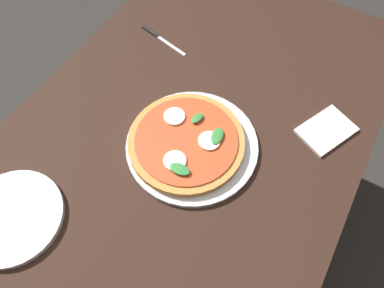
{
  "coord_description": "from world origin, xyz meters",
  "views": [
    {
      "loc": [
        0.35,
        0.24,
        1.46
      ],
      "look_at": [
        -0.01,
        0.03,
        0.76
      ],
      "focal_mm": 32.81,
      "sensor_mm": 36.0,
      "label": 1
    }
  ],
  "objects_px": {
    "napkin": "(326,130)",
    "pizza": "(186,142)",
    "dining_table": "(180,164)",
    "knife": "(158,37)",
    "serving_tray": "(192,145)",
    "plate_white": "(13,217)"
  },
  "relations": [
    {
      "from": "dining_table",
      "to": "serving_tray",
      "type": "height_order",
      "value": "serving_tray"
    },
    {
      "from": "plate_white",
      "to": "knife",
      "type": "bearing_deg",
      "value": -176.84
    },
    {
      "from": "plate_white",
      "to": "serving_tray",
      "type": "bearing_deg",
      "value": 145.35
    },
    {
      "from": "plate_white",
      "to": "knife",
      "type": "distance_m",
      "value": 0.6
    },
    {
      "from": "serving_tray",
      "to": "plate_white",
      "type": "relative_size",
      "value": 1.46
    },
    {
      "from": "plate_white",
      "to": "napkin",
      "type": "relative_size",
      "value": 1.62
    },
    {
      "from": "serving_tray",
      "to": "knife",
      "type": "bearing_deg",
      "value": -134.71
    },
    {
      "from": "knife",
      "to": "napkin",
      "type": "bearing_deg",
      "value": 82.87
    },
    {
      "from": "napkin",
      "to": "serving_tray",
      "type": "bearing_deg",
      "value": -52.28
    },
    {
      "from": "dining_table",
      "to": "knife",
      "type": "distance_m",
      "value": 0.38
    },
    {
      "from": "napkin",
      "to": "pizza",
      "type": "bearing_deg",
      "value": -52.23
    },
    {
      "from": "serving_tray",
      "to": "pizza",
      "type": "distance_m",
      "value": 0.02
    },
    {
      "from": "pizza",
      "to": "knife",
      "type": "distance_m",
      "value": 0.37
    },
    {
      "from": "dining_table",
      "to": "pizza",
      "type": "distance_m",
      "value": 0.14
    },
    {
      "from": "pizza",
      "to": "napkin",
      "type": "xyz_separation_m",
      "value": [
        -0.21,
        0.27,
        -0.02
      ]
    },
    {
      "from": "dining_table",
      "to": "napkin",
      "type": "bearing_deg",
      "value": 125.33
    },
    {
      "from": "knife",
      "to": "serving_tray",
      "type": "bearing_deg",
      "value": 45.29
    },
    {
      "from": "dining_table",
      "to": "pizza",
      "type": "bearing_deg",
      "value": 85.8
    },
    {
      "from": "plate_white",
      "to": "knife",
      "type": "height_order",
      "value": "plate_white"
    },
    {
      "from": "pizza",
      "to": "plate_white",
      "type": "relative_size",
      "value": 1.27
    },
    {
      "from": "dining_table",
      "to": "knife",
      "type": "relative_size",
      "value": 8.11
    },
    {
      "from": "pizza",
      "to": "knife",
      "type": "height_order",
      "value": "pizza"
    }
  ]
}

